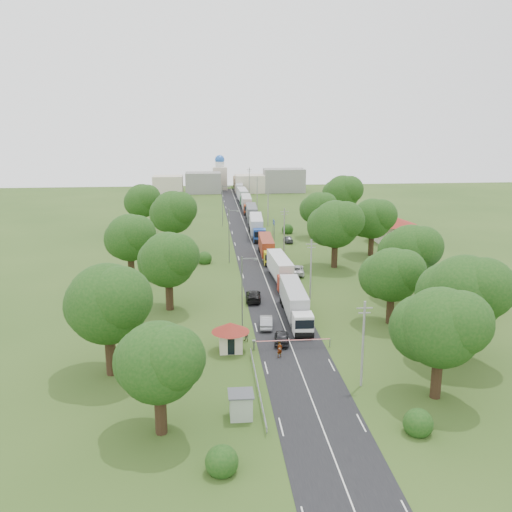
{
  "coord_description": "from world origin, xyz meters",
  "views": [
    {
      "loc": [
        -9.92,
        -86.47,
        26.81
      ],
      "look_at": [
        -1.23,
        7.67,
        3.0
      ],
      "focal_mm": 40.0,
      "sensor_mm": 36.0,
      "label": 1
    }
  ],
  "objects": [
    {
      "name": "church",
      "position": [
        -4.0,
        118.0,
        5.39
      ],
      "size": [
        5.0,
        5.0,
        12.3
      ],
      "color": "beige",
      "rests_on": "ground"
    },
    {
      "name": "guard_rail",
      "position": [
        -5.0,
        -35.0,
        0.0
      ],
      "size": [
        0.1,
        17.0,
        1.7
      ],
      "primitive_type": null,
      "color": "slate",
      "rests_on": "ground"
    },
    {
      "name": "car_lane_rear",
      "position": [
        -3.0,
        -7.19,
        0.77
      ],
      "size": [
        2.54,
        5.45,
        1.54
      ],
      "primitive_type": "imported",
      "rotation": [
        0.0,
        0.0,
        3.07
      ],
      "color": "black",
      "rests_on": "ground"
    },
    {
      "name": "guard_booth",
      "position": [
        -7.2,
        -25.0,
        2.16
      ],
      "size": [
        4.4,
        4.4,
        3.45
      ],
      "color": "beige",
      "rests_on": "ground"
    },
    {
      "name": "truck_1",
      "position": [
        2.25,
        1.84,
        2.12
      ],
      "size": [
        3.03,
        14.44,
        3.99
      ],
      "color": "#A82613",
      "rests_on": "ground"
    },
    {
      "name": "tree_3",
      "position": [
        19.99,
        -7.84,
        7.22
      ],
      "size": [
        8.8,
        8.8,
        11.07
      ],
      "color": "#382616",
      "rests_on": "ground"
    },
    {
      "name": "tree_1",
      "position": [
        17.99,
        -29.83,
        7.85
      ],
      "size": [
        9.6,
        9.6,
        12.05
      ],
      "color": "#382616",
      "rests_on": "ground"
    },
    {
      "name": "lamp_2",
      "position": [
        -5.35,
        50.0,
        5.55
      ],
      "size": [
        2.03,
        0.22,
        10.0
      ],
      "color": "slate",
      "rests_on": "ground"
    },
    {
      "name": "car_verge_far",
      "position": [
        7.75,
        30.68,
        0.72
      ],
      "size": [
        1.79,
        4.25,
        1.44
      ],
      "primitive_type": "imported",
      "rotation": [
        0.0,
        0.0,
        3.17
      ],
      "color": "#4D4F54",
      "rests_on": "ground"
    },
    {
      "name": "car_lane_front",
      "position": [
        -1.0,
        -23.35,
        0.73
      ],
      "size": [
        2.26,
        4.47,
        1.46
      ],
      "primitive_type": "imported",
      "rotation": [
        0.0,
        0.0,
        3.01
      ],
      "color": "black",
      "rests_on": "ground"
    },
    {
      "name": "car_verge_near",
      "position": [
        5.5,
        6.12,
        0.79
      ],
      "size": [
        3.31,
        5.95,
        1.57
      ],
      "primitive_type": "imported",
      "rotation": [
        0.0,
        0.0,
        3.01
      ],
      "color": "silver",
      "rests_on": "ground"
    },
    {
      "name": "tree_5",
      "position": [
        21.99,
        18.16,
        7.22
      ],
      "size": [
        8.8,
        8.8,
        11.07
      ],
      "color": "#382616",
      "rests_on": "ground"
    },
    {
      "name": "tree_9",
      "position": [
        -20.01,
        -29.83,
        7.85
      ],
      "size": [
        9.6,
        9.6,
        12.05
      ],
      "color": "#382616",
      "rests_on": "ground"
    },
    {
      "name": "tree_13",
      "position": [
        -24.01,
        45.16,
        7.22
      ],
      "size": [
        8.8,
        8.8,
        11.07
      ],
      "color": "#382616",
      "rests_on": "ground"
    },
    {
      "name": "pedestrian_booth",
      "position": [
        -5.22,
        -22.57,
        0.81
      ],
      "size": [
        0.99,
        0.97,
        1.61
      ],
      "primitive_type": "imported",
      "rotation": [
        0.0,
        0.0,
        -0.7
      ],
      "color": "gray",
      "rests_on": "ground"
    },
    {
      "name": "pole_2",
      "position": [
        5.5,
        21.0,
        4.68
      ],
      "size": [
        1.6,
        0.24,
        9.0
      ],
      "color": "gray",
      "rests_on": "ground"
    },
    {
      "name": "pedestrian_near",
      "position": [
        -1.79,
        -27.39,
        0.92
      ],
      "size": [
        0.79,
        0.69,
        1.83
      ],
      "primitive_type": "imported",
      "rotation": [
        0.0,
        0.0,
        0.47
      ],
      "color": "gray",
      "rests_on": "ground"
    },
    {
      "name": "house_brick",
      "position": [
        26.0,
        -12.0,
        2.65
      ],
      "size": [
        8.6,
        6.6,
        5.2
      ],
      "color": "maroon",
      "rests_on": "ground"
    },
    {
      "name": "tree_2",
      "position": [
        13.99,
        -17.86,
        6.6
      ],
      "size": [
        8.0,
        8.0,
        10.1
      ],
      "color": "#382616",
      "rests_on": "ground"
    },
    {
      "name": "pole_1",
      "position": [
        5.5,
        -7.0,
        4.68
      ],
      "size": [
        1.6,
        0.24,
        9.0
      ],
      "color": "gray",
      "rests_on": "ground"
    },
    {
      "name": "pole_5",
      "position": [
        5.5,
        105.0,
        4.68
      ],
      "size": [
        1.6,
        0.24,
        9.0
      ],
      "color": "gray",
      "rests_on": "ground"
    },
    {
      "name": "lamp_1",
      "position": [
        -5.35,
        15.0,
        5.55
      ],
      "size": [
        2.03,
        0.22,
        10.0
      ],
      "color": "slate",
      "rests_on": "ground"
    },
    {
      "name": "pole_3",
      "position": [
        5.5,
        49.0,
        4.68
      ],
      "size": [
        1.6,
        0.24,
        9.0
      ],
      "color": "gray",
      "rests_on": "ground"
    },
    {
      "name": "kiosk",
      "position": [
        -7.0,
        -40.0,
        1.23
      ],
      "size": [
        2.3,
        2.3,
        2.41
      ],
      "color": "#99A593",
      "rests_on": "ground"
    },
    {
      "name": "road",
      "position": [
        0.0,
        20.0,
        0.0
      ],
      "size": [
        8.0,
        200.0,
        0.04
      ],
      "primitive_type": "cube",
      "color": "black",
      "rests_on": "ground"
    },
    {
      "name": "truck_2",
      "position": [
        1.78,
        18.02,
        2.0
      ],
      "size": [
        2.7,
        13.61,
        3.76
      ],
      "color": "gold",
      "rests_on": "ground"
    },
    {
      "name": "tree_12",
      "position": [
        -16.01,
        25.17,
        7.85
      ],
      "size": [
        9.6,
        9.6,
        12.05
      ],
      "color": "#382616",
      "rests_on": "ground"
    },
    {
      "name": "tree_11",
      "position": [
        -22.01,
        5.16,
        7.22
      ],
      "size": [
        8.8,
        8.8,
        11.07
      ],
      "color": "#382616",
      "rests_on": "ground"
    },
    {
      "name": "truck_6",
      "position": [
        1.98,
        86.56,
        2.17
      ],
      "size": [
        2.79,
        14.76,
        4.09
      ],
      "color": "#246233",
      "rests_on": "ground"
    },
    {
      "name": "lamp_0",
      "position": [
        -5.35,
        -20.0,
        5.55
      ],
      "size": [
        2.03,
        0.22,
        10.0
      ],
      "color": "slate",
      "rests_on": "ground"
    },
    {
      "name": "info_sign",
      "position": [
        5.2,
        35.0,
        3.0
      ],
      "size": [
        0.12,
        3.1,
        4.1
      ],
      "color": "slate",
      "rests_on": "ground"
    },
    {
      "name": "car_lane_mid",
      "position": [
        -2.29,
        -18.0,
        0.74
      ],
      "size": [
        2.02,
        4.63,
        1.48
      ],
      "primitive_type": "imported",
      "rotation": [
        0.0,
        0.0,
        3.04
      ],
      "color": "#97989E",
      "rests_on": "ground"
    },
    {
      "name": "boom_barrier",
      "position": [
        -1.36,
        -25.0,
        0.89
      ],
      "size": [
        9.22,
        0.35,
        1.18
      ],
      "color": "slate",
      "rests_on": "ground"
    },
    {
      "name": "tree_7",
      "position": [
        23.99,
        50.17,
        7.85
      ],
      "size": [
        9.6,
        9.6,
        12.05
      ],
      "color": "#382616",
      "rests_on": "ground"
    },
    {
      "name": "tree_6",
      "position": [
        14.99,
        35.14,
        6.6
      ],
      "size": [
        8.0,
        8.0,
        10.1
      ],
      "color": "#382616",
      "rests_on": "ground"
    },
    {
      "name": "tree_8",
      "position": [
        -14.01,
        -41.86,
        6.6
      ],
      "size": [
        8.0,
        8.0,
        10.1
      ],
      "color": "#382616",
      "rests_on": "ground"
    },
    {
      "name": "pole_0",
      "position": [
        5.5,
        -35.0,
        4.68
      ],
      "size": [
        1.6,
        0.24,
        9.0
      ],
      "color": "gray",
      "rests_on": "ground"
    },
    {
      "name": "truck_5",
      "position": [
        1.99,
        71.18,
        2.17
      ],
      "size": [
        2.9,
        14.77,
        4.09
      ],
      "color": "#953416",
      "rests_on": "ground"
    },
    {
      "name": "truck_8",
      "position": [
        2.25,
        120.46,
        2.1
      ],
      "size": [
        2.69,
        14.32,
        3.97
      ],
      "color": "brown",
      "rests_on": "ground"
    },
    {
      "name": "tree_10",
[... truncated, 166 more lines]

